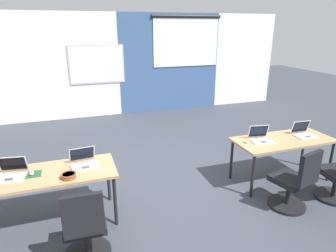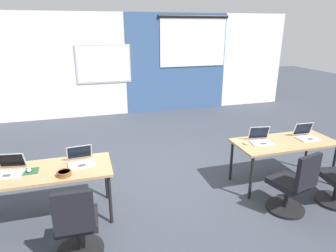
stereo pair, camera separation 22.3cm
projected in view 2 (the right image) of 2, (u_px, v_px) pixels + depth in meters
The scene contains 14 objects.
ground_plane at pixel (167, 179), 4.89m from camera, with size 24.00×24.00×0.00m.
back_wall_assembly at pixel (128, 64), 8.26m from camera, with size 10.00×0.27×2.80m.
desk_near_left at pixel (47, 174), 3.67m from camera, with size 1.60×0.70×0.72m.
desk_near_right at pixel (284, 145), 4.59m from camera, with size 1.60×0.70×0.72m.
laptop_near_left_inner at pixel (81, 160), 3.82m from camera, with size 0.36×0.35×0.22m.
chair_near_left_inner at pixel (77, 228), 3.13m from camera, with size 0.52×0.55×0.92m.
laptop_near_left_end at pixel (9, 169), 3.57m from camera, with size 0.37×0.35×0.23m.
mousepad_near_left_end at pixel (29, 171), 3.61m from camera, with size 0.22×0.19×0.00m.
mouse_near_left_end at pixel (29, 170), 3.61m from camera, with size 0.07×0.11×0.03m.
laptop_near_right_inner at pixel (261, 139), 4.51m from camera, with size 0.37×0.34×0.23m.
mouse_near_right_inner at pixel (245, 143), 4.46m from camera, with size 0.07×0.11×0.03m.
chair_near_right_inner at pixel (293, 188), 3.91m from camera, with size 0.53×0.59×0.92m.
laptop_near_right_end at pixel (306, 135), 4.69m from camera, with size 0.34×0.31×0.23m.
snack_bowl at pixel (64, 173), 3.50m from camera, with size 0.18×0.18×0.06m.
Camera 2 is at (-1.20, -4.17, 2.42)m, focal length 31.18 mm.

